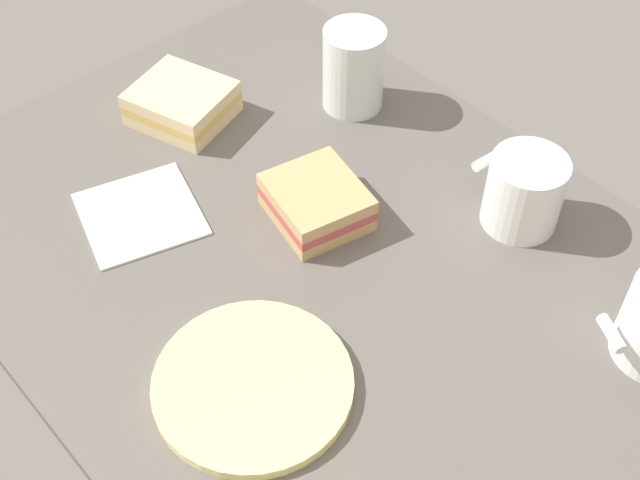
% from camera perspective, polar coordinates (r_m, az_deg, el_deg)
% --- Properties ---
extents(tabletop, '(0.90, 0.64, 0.02)m').
position_cam_1_polar(tabletop, '(0.92, -0.00, -1.67)').
color(tabletop, '#5B5651').
rests_on(tabletop, ground).
extents(plate_of_food, '(0.19, 0.19, 0.01)m').
position_cam_1_polar(plate_of_food, '(0.81, -4.54, -9.66)').
color(plate_of_food, '#EAE58C').
rests_on(plate_of_food, tabletop).
extents(coffee_mug_milky, '(0.11, 0.08, 0.09)m').
position_cam_1_polar(coffee_mug_milky, '(0.95, 13.59, 3.24)').
color(coffee_mug_milky, white).
rests_on(coffee_mug_milky, tabletop).
extents(sandwich_side, '(0.14, 0.13, 0.04)m').
position_cam_1_polar(sandwich_side, '(1.08, -9.29, 9.09)').
color(sandwich_side, beige).
rests_on(sandwich_side, tabletop).
extents(sandwich_extra, '(0.12, 0.11, 0.04)m').
position_cam_1_polar(sandwich_extra, '(0.94, -0.23, 2.57)').
color(sandwich_extra, tan).
rests_on(sandwich_extra, tabletop).
extents(glass_of_milk, '(0.08, 0.08, 0.11)m').
position_cam_1_polar(glass_of_milk, '(1.08, 2.26, 11.21)').
color(glass_of_milk, silver).
rests_on(glass_of_milk, tabletop).
extents(paper_napkin, '(0.16, 0.16, 0.00)m').
position_cam_1_polar(paper_napkin, '(0.98, -12.01, 1.72)').
color(paper_napkin, white).
rests_on(paper_napkin, tabletop).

